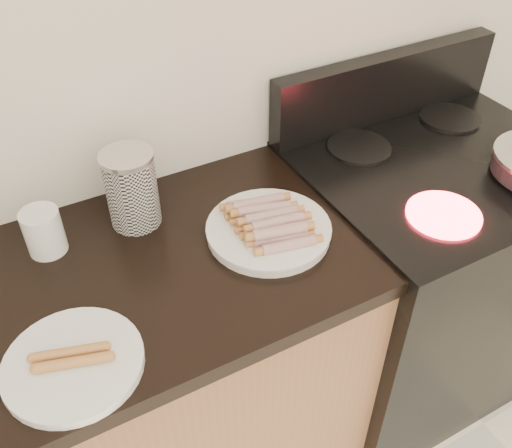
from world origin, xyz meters
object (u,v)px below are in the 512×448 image
side_plate (74,364)px  mug (44,232)px  main_plate (269,231)px  canister (132,189)px  stove (416,279)px

side_plate → mug: 0.35m
main_plate → mug: size_ratio=2.69×
main_plate → side_plate: bearing=-163.3°
canister → mug: size_ratio=1.77×
stove → mug: (-1.03, 0.18, 0.50)m
stove → mug: 1.16m
side_plate → canister: bearing=54.7°
side_plate → canister: canister is taller
stove → side_plate: (-1.07, -0.17, 0.45)m
canister → mug: bearing=-179.6°
canister → stove: bearing=-12.6°
main_plate → mug: 0.51m
main_plate → side_plate: size_ratio=1.11×
main_plate → side_plate: same height
stove → mug: mug is taller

